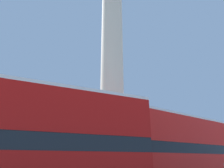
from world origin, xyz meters
TOP-DOWN VIEW (x-y plane):
  - monument_column at (0.00, 0.00)m, footprint 5.02×5.02m
  - bus_b at (0.61, -4.14)m, footprint 11.51×3.50m
  - bus_c at (-7.40, -5.14)m, footprint 10.29×3.49m
  - equestrian_statue at (10.04, 3.77)m, footprint 4.45×3.78m
  - street_lamp at (-2.99, -1.52)m, footprint 0.43×0.43m

SIDE VIEW (x-z plane):
  - equestrian_statue at x=10.04m, z-range -1.32..4.12m
  - bus_c at x=-7.40m, z-range 0.23..4.50m
  - bus_b at x=0.61m, z-range 0.23..4.58m
  - street_lamp at x=-2.99m, z-range 0.39..5.77m
  - monument_column at x=0.00m, z-range -3.05..23.62m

